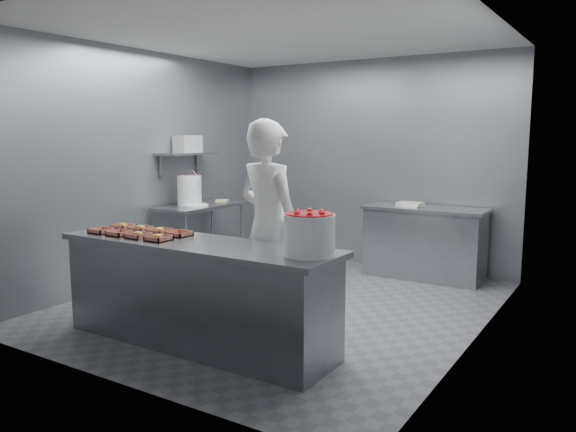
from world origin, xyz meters
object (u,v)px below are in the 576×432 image
object	(u,v)px
service_counter	(197,293)
appliance	(187,144)
tray_5	(141,229)
tray_6	(160,231)
strawberry_tub	(309,233)
prep_table	(200,228)
tray_2	(138,235)
tray_3	(158,238)
worker	(269,228)
tray_7	(179,234)
tray_1	(120,233)
tray_0	(102,230)
tray_4	(123,226)
glaze_bucket	(189,190)
back_counter	(424,242)

from	to	relation	value
service_counter	appliance	distance (m)	2.93
tray_5	tray_6	size ratio (longest dim) A/B	1.00
strawberry_tub	prep_table	bearing A→B (deg)	145.03
tray_2	tray_5	xyz separation A→B (m)	(-0.24, 0.26, 0.00)
tray_3	tray_5	size ratio (longest dim) A/B	1.00
service_counter	worker	bearing A→B (deg)	60.51
tray_7	appliance	size ratio (longest dim) A/B	0.64
tray_7	appliance	world-z (taller)	appliance
tray_1	tray_5	bearing A→B (deg)	90.67
service_counter	appliance	xyz separation A→B (m)	(-1.82, 1.94, 1.22)
service_counter	tray_1	xyz separation A→B (m)	(-0.78, -0.13, 0.47)
tray_6	tray_7	world-z (taller)	tray_6
service_counter	tray_0	bearing A→B (deg)	-172.83
service_counter	tray_6	size ratio (longest dim) A/B	13.88
tray_6	worker	world-z (taller)	worker
tray_2	tray_4	xyz separation A→B (m)	(-0.48, 0.26, 0.00)
tray_5	glaze_bucket	world-z (taller)	glaze_bucket
back_counter	tray_2	size ratio (longest dim) A/B	8.01
strawberry_tub	tray_4	bearing A→B (deg)	177.60
tray_4	tray_1	bearing A→B (deg)	-46.64
tray_1	tray_0	bearing A→B (deg)	180.00
tray_0	prep_table	bearing A→B (deg)	106.80
prep_table	appliance	distance (m)	1.09
tray_5	tray_6	distance (m)	0.24
tray_3	tray_6	world-z (taller)	same
tray_1	tray_5	distance (m)	0.26
tray_5	appliance	bearing A→B (deg)	119.77
tray_3	tray_5	distance (m)	0.54
tray_2	worker	distance (m)	1.15
appliance	tray_0	bearing A→B (deg)	-57.51
appliance	tray_3	bearing A→B (deg)	-42.38
service_counter	glaze_bucket	size ratio (longest dim) A/B	5.61
glaze_bucket	worker	bearing A→B (deg)	-30.54
worker	tray_3	bearing A→B (deg)	61.25
back_counter	tray_2	xyz separation A→B (m)	(-1.45, -3.38, 0.47)
tray_4	worker	size ratio (longest dim) A/B	0.10
service_counter	tray_5	size ratio (longest dim) A/B	13.88
tray_0	tray_1	xyz separation A→B (m)	(0.24, 0.00, 0.00)
glaze_bucket	strawberry_tub	bearing A→B (deg)	-32.40
tray_6	glaze_bucket	size ratio (longest dim) A/B	0.40
tray_6	appliance	distance (m)	2.34
tray_1	tray_4	world-z (taller)	tray_4
tray_2	tray_6	distance (m)	0.26
tray_4	tray_6	bearing A→B (deg)	0.00
prep_table	back_counter	xyz separation A→B (m)	(2.55, 1.30, -0.14)
service_counter	worker	world-z (taller)	worker
prep_table	tray_6	xyz separation A→B (m)	(1.10, -1.82, 0.33)
tray_5	worker	world-z (taller)	worker
prep_table	tray_5	xyz separation A→B (m)	(0.86, -1.82, 0.33)
tray_5	worker	xyz separation A→B (m)	(1.12, 0.47, 0.04)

